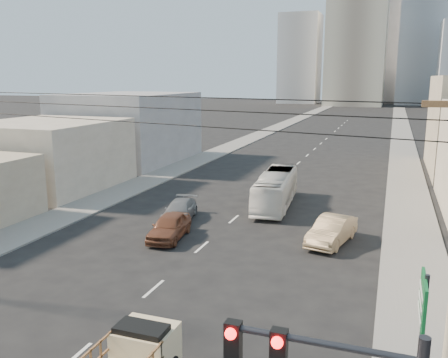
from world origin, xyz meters
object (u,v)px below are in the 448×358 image
Objects in this scene: city_bus at (276,189)px; sedan_brown at (169,227)px; sedan_tan at (332,231)px; sedan_grey at (180,210)px; green_sign at (422,321)px.

city_bus is 10.66m from sedan_brown.
city_bus reaches higher than sedan_brown.
sedan_tan is 10.78m from sedan_grey.
sedan_grey is (-10.69, 1.39, -0.14)m from sedan_tan.
sedan_grey is at bearing 130.67° from green_sign.
city_bus reaches higher than sedan_tan.
city_bus is 8.04m from sedan_grey.
city_bus is 1.98× the size of sedan_tan.
sedan_brown is (-4.39, -9.70, -0.57)m from city_bus.
sedan_brown is at bearing 135.75° from green_sign.
sedan_grey is (-1.10, 3.87, -0.11)m from sedan_brown.
green_sign is at bearing -63.14° from sedan_tan.
green_sign is at bearing -51.20° from sedan_brown.
city_bus is at bearing 111.91° from green_sign.
sedan_tan is at bearing -59.14° from city_bus.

